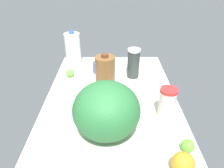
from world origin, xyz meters
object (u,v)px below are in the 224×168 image
Objects in this scene: shaker_bottle at (134,63)px; tumbler_cup at (168,103)px; chocolate_milk_jug at (106,74)px; lime_far_back at (71,73)px; milk_jug at (74,49)px; watermelon at (107,110)px; orange_beside_bowl at (184,163)px; lime_near_front at (189,146)px; mixing_bowl at (104,67)px.

shaker_bottle is 44.66cm from tumbler_cup.
chocolate_milk_jug is 4.28× the size of lime_far_back.
milk_jug is (-21.28, -43.35, 1.83)cm from shaker_bottle.
watermelon is 5.39× the size of lime_far_back.
shaker_bottle is at bearing -170.96° from orange_beside_bowl.
watermelon reaches higher than shaker_bottle.
orange_beside_bowl reaches higher than lime_near_front.
shaker_bottle is at bearing 90.17° from lime_far_back.
chocolate_milk_jug is 40.46cm from tumbler_cup.
orange_beside_bowl is at bearing 27.46° from chocolate_milk_jug.
mixing_bowl is at bearing 60.31° from milk_jug.
watermelon is at bearing -67.93° from tumbler_cup.
watermelon is at bearing -126.84° from orange_beside_bowl.
watermelon is at bearing 25.37° from lime_far_back.
watermelon is 3.40× the size of orange_beside_bowl.
lime_far_back is (0.13, -42.95, -7.25)cm from shaker_bottle.
milk_jug reaches higher than lime_far_back.
orange_beside_bowl is at bearing -1.89° from tumbler_cup.
milk_jug reaches higher than shaker_bottle.
lime_near_front is (11.42, 34.41, -10.10)cm from watermelon.
orange_beside_bowl is at bearing 35.75° from lime_far_back.
watermelon is at bearing -108.35° from lime_near_front.
milk_jug is 1.61× the size of mixing_bowl.
shaker_bottle reaches higher than lime_near_front.
tumbler_cup is 60.93cm from mixing_bowl.
milk_jug is at bearing -150.46° from orange_beside_bowl.
watermelon reaches higher than orange_beside_bowl.
milk_jug is 2.85× the size of orange_beside_bowl.
mixing_bowl is (-8.07, -20.17, -6.92)cm from shaker_bottle.
tumbler_cup is (24.84, 31.79, -3.13)cm from chocolate_milk_jug.
lime_far_back is at bearing -89.83° from shaker_bottle.
lime_far_back is at bearing -70.21° from mixing_bowl.
tumbler_cup is at bearing 112.07° from watermelon.
watermelon is 1.87× the size of tumbler_cup.
milk_jug reaches higher than tumbler_cup.
shaker_bottle is 1.24× the size of tumbler_cup.
tumbler_cup is 1.82× the size of orange_beside_bowl.
tumbler_cup is (42.58, 13.34, -1.94)cm from shaker_bottle.
watermelon is (37.14, 1.46, 1.68)cm from chocolate_milk_jug.
watermelon is at bearing 19.09° from milk_jug.
lime_near_front is at bearing 42.38° from lime_far_back.
mixing_bowl is at bearing -176.19° from chocolate_milk_jug.
milk_jug is at bearing -147.46° from chocolate_milk_jug.
orange_beside_bowl is (84.81, 32.38, 1.31)cm from mixing_bowl.
lime_near_front is (48.55, 35.88, -8.42)cm from chocolate_milk_jug.
milk_jug reaches higher than chocolate_milk_jug.
shaker_bottle is 48.32cm from milk_jug.
lime_far_back is 94.42cm from orange_beside_bowl.
lime_near_front is (87.57, 60.77, -9.06)cm from milk_jug.
tumbler_cup is at bearing 178.11° from orange_beside_bowl.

